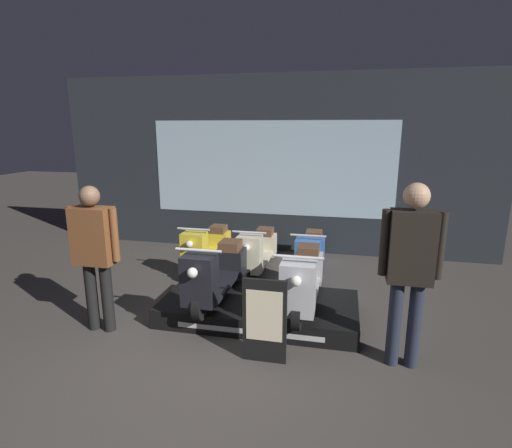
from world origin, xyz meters
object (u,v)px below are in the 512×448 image
object	(u,v)px
scooter_display_right	(303,279)
person_right_browsing	(410,262)
scooter_backrow_2	(311,254)
scooter_display_left	(217,272)
scooter_backrow_1	(258,251)
price_sign_board	(264,321)
scooter_backrow_0	(208,247)
person_left_browsing	(95,247)

from	to	relation	value
scooter_display_right	person_right_browsing	distance (m)	1.34
scooter_backrow_2	scooter_display_left	bearing A→B (deg)	-121.08
scooter_backrow_1	price_sign_board	size ratio (longest dim) A/B	1.89
scooter_backrow_1	scooter_display_left	bearing A→B (deg)	-95.14
scooter_backrow_0	price_sign_board	world-z (taller)	price_sign_board
scooter_backrow_0	scooter_backrow_2	bearing A→B (deg)	0.00
scooter_backrow_2	price_sign_board	world-z (taller)	price_sign_board
scooter_backrow_2	person_right_browsing	xyz separation A→B (m)	(1.09, -2.35, 0.75)
person_left_browsing	price_sign_board	world-z (taller)	person_left_browsing
scooter_display_right	person_right_browsing	xyz separation A→B (m)	(1.04, -0.67, 0.52)
scooter_display_right	scooter_backrow_1	distance (m)	1.93
scooter_display_left	scooter_display_right	xyz separation A→B (m)	(1.06, 0.00, 0.00)
scooter_display_right	scooter_backrow_0	bearing A→B (deg)	136.52
scooter_backrow_0	person_left_browsing	bearing A→B (deg)	-101.54
scooter_backrow_2	scooter_backrow_1	bearing A→B (deg)	180.00
scooter_display_left	scooter_display_right	world-z (taller)	same
scooter_display_left	scooter_backrow_2	distance (m)	1.98
person_left_browsing	scooter_backrow_1	bearing A→B (deg)	60.25
scooter_backrow_0	person_right_browsing	distance (m)	3.74
scooter_backrow_0	scooter_backrow_2	xyz separation A→B (m)	(1.73, 0.00, 0.00)
person_right_browsing	price_sign_board	xyz separation A→B (m)	(-1.33, -0.24, -0.63)
scooter_display_right	person_right_browsing	world-z (taller)	person_right_browsing
scooter_display_left	person_left_browsing	world-z (taller)	person_left_browsing
scooter_display_right	scooter_backrow_1	xyz separation A→B (m)	(-0.91, 1.68, -0.23)
scooter_display_left	scooter_backrow_0	size ratio (longest dim) A/B	1.00
scooter_backrow_1	price_sign_board	world-z (taller)	price_sign_board
scooter_display_right	person_right_browsing	bearing A→B (deg)	-32.50
scooter_backrow_2	person_right_browsing	world-z (taller)	person_right_browsing
person_left_browsing	person_right_browsing	world-z (taller)	person_right_browsing
person_right_browsing	person_left_browsing	bearing A→B (deg)	-180.00
scooter_backrow_2	person_right_browsing	distance (m)	2.70
scooter_display_right	price_sign_board	distance (m)	0.95
person_right_browsing	price_sign_board	bearing A→B (deg)	-169.84
scooter_display_right	scooter_backrow_0	world-z (taller)	scooter_display_right
scooter_display_right	scooter_display_left	bearing A→B (deg)	180.00
scooter_backrow_0	person_left_browsing	distance (m)	2.49
person_left_browsing	scooter_backrow_2	bearing A→B (deg)	46.80
scooter_display_left	person_left_browsing	bearing A→B (deg)	-150.79
person_left_browsing	scooter_backrow_0	bearing A→B (deg)	78.46
scooter_backrow_0	person_right_browsing	xyz separation A→B (m)	(2.82, -2.35, 0.75)
scooter_display_left	scooter_backrow_2	world-z (taller)	scooter_display_left
person_right_browsing	price_sign_board	world-z (taller)	person_right_browsing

